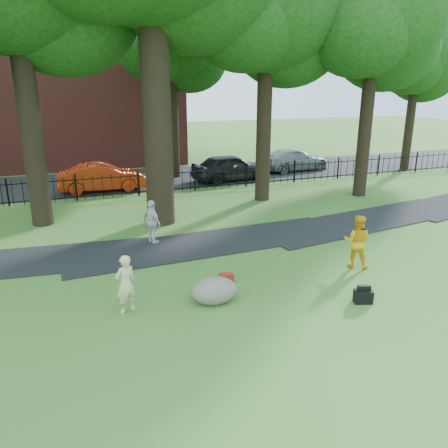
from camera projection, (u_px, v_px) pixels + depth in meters
name	position (u px, v px, depth m)	size (l,w,h in m)	color
ground	(223.00, 295.00, 11.56)	(120.00, 120.00, 0.00)	#3A6C26
footpath	(210.00, 243.00, 15.38)	(36.00, 2.60, 0.03)	black
street	(126.00, 180.00, 25.81)	(80.00, 7.00, 0.02)	black
iron_fence	(138.00, 184.00, 22.07)	(44.00, 0.04, 1.20)	black
brick_building	(43.00, 76.00, 29.78)	(18.00, 8.00, 12.00)	brown
tree_row	(157.00, 9.00, 16.79)	(26.82, 7.96, 12.42)	black
woman	(126.00, 284.00, 10.50)	(0.54, 0.35, 1.47)	beige
man	(357.00, 241.00, 13.16)	(0.79, 0.62, 1.63)	orange
pedestrian	(152.00, 222.00, 15.16)	(0.92, 0.38, 1.56)	silver
boulder	(214.00, 289.00, 11.14)	(1.18, 0.89, 0.69)	#635C53
backpack	(363.00, 296.00, 11.11)	(0.45, 0.28, 0.33)	black
red_bag	(227.00, 278.00, 12.30)	(0.37, 0.23, 0.25)	#9F2417
red_sedan	(102.00, 177.00, 22.97)	(1.56, 4.47, 1.47)	#B0290D
grey_car	(231.00, 167.00, 25.62)	(1.86, 4.61, 1.57)	black
silver_car	(294.00, 160.00, 28.76)	(1.96, 4.82, 1.40)	gray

